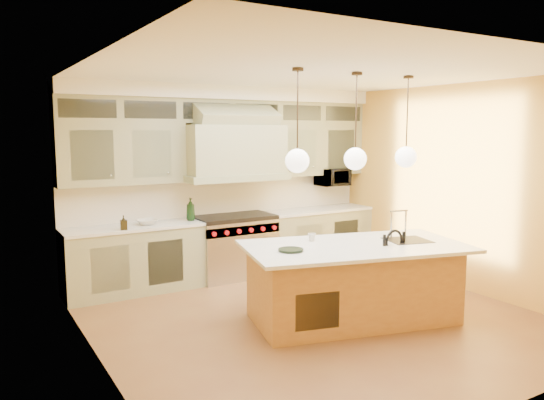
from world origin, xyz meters
TOP-DOWN VIEW (x-y plane):
  - floor at (0.00, 0.00)m, footprint 5.00×5.00m
  - ceiling at (0.00, 0.00)m, footprint 5.00×5.00m
  - wall_back at (0.00, 2.50)m, footprint 5.00×0.00m
  - wall_front at (0.00, -2.50)m, footprint 5.00×0.00m
  - wall_left at (-2.50, 0.00)m, footprint 0.00×5.00m
  - wall_right at (2.50, 0.00)m, footprint 0.00×5.00m
  - back_cabinetry at (0.00, 2.23)m, footprint 5.00×0.77m
  - range at (0.00, 2.14)m, footprint 1.20×0.74m
  - kitchen_island at (0.37, -0.25)m, footprint 2.82×1.94m
  - counter_stool at (0.77, -0.64)m, footprint 0.41×0.41m
  - microwave at (1.95, 2.25)m, footprint 0.54×0.37m
  - oil_bottle_a at (-0.70, 2.15)m, footprint 0.13×0.13m
  - oil_bottle_b at (-1.74, 1.92)m, footprint 0.10×0.10m
  - fruit_bowl at (-1.35, 2.15)m, footprint 0.33×0.33m
  - cup at (0.04, 0.14)m, footprint 0.11×0.11m
  - pendant_left at (-0.44, -0.25)m, footprint 0.26×0.26m
  - pendant_center at (0.36, -0.25)m, footprint 0.26×0.26m
  - pendant_right at (1.16, -0.25)m, footprint 0.26×0.26m

SIDE VIEW (x-z plane):
  - floor at x=0.00m, z-range 0.00..0.00m
  - kitchen_island at x=0.37m, z-range -0.20..1.15m
  - range at x=0.00m, z-range 0.01..0.97m
  - counter_stool at x=0.77m, z-range 0.07..1.17m
  - cup at x=0.04m, z-range 0.92..1.01m
  - fruit_bowl at x=-1.35m, z-range 0.94..1.01m
  - oil_bottle_b at x=-1.74m, z-range 0.94..1.13m
  - oil_bottle_a at x=-0.70m, z-range 0.94..1.27m
  - back_cabinetry at x=0.00m, z-range -0.02..2.88m
  - microwave at x=1.95m, z-range 1.30..1.60m
  - wall_back at x=0.00m, z-range -1.05..3.95m
  - wall_front at x=0.00m, z-range -1.05..3.95m
  - wall_left at x=-2.50m, z-range -1.05..3.95m
  - wall_right at x=2.50m, z-range -1.05..3.95m
  - pendant_left at x=-0.44m, z-range 1.39..2.50m
  - pendant_center at x=0.36m, z-range 1.39..2.50m
  - pendant_right at x=1.16m, z-range 1.39..2.50m
  - ceiling at x=0.00m, z-range 2.90..2.90m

